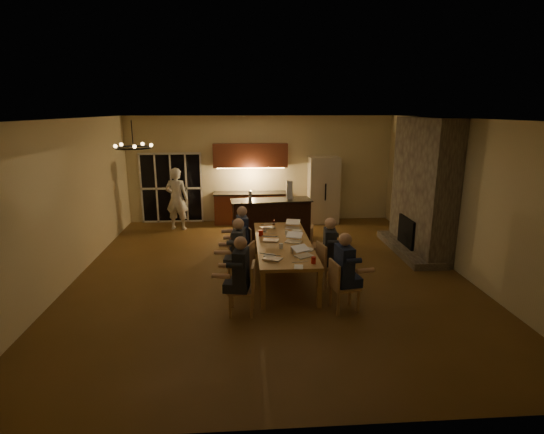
% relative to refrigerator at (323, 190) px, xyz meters
% --- Properties ---
extents(floor, '(9.00, 9.00, 0.00)m').
position_rel_refrigerator_xyz_m(floor, '(-1.90, -4.15, -1.00)').
color(floor, brown).
rests_on(floor, ground).
extents(back_wall, '(8.00, 0.04, 3.20)m').
position_rel_refrigerator_xyz_m(back_wall, '(-1.90, 0.37, 0.60)').
color(back_wall, beige).
rests_on(back_wall, ground).
extents(left_wall, '(0.04, 9.00, 3.20)m').
position_rel_refrigerator_xyz_m(left_wall, '(-5.92, -4.15, 0.60)').
color(left_wall, beige).
rests_on(left_wall, ground).
extents(right_wall, '(0.04, 9.00, 3.20)m').
position_rel_refrigerator_xyz_m(right_wall, '(2.12, -4.15, 0.60)').
color(right_wall, beige).
rests_on(right_wall, ground).
extents(ceiling, '(8.00, 9.00, 0.04)m').
position_rel_refrigerator_xyz_m(ceiling, '(-1.90, -4.15, 2.22)').
color(ceiling, white).
rests_on(ceiling, back_wall).
extents(french_doors, '(1.86, 0.08, 2.10)m').
position_rel_refrigerator_xyz_m(french_doors, '(-4.60, 0.32, 0.05)').
color(french_doors, black).
rests_on(french_doors, ground).
extents(fireplace, '(0.58, 2.50, 3.20)m').
position_rel_refrigerator_xyz_m(fireplace, '(1.80, -2.95, 0.60)').
color(fireplace, '#6D6655').
rests_on(fireplace, ground).
extents(kitchenette, '(2.24, 0.68, 2.40)m').
position_rel_refrigerator_xyz_m(kitchenette, '(-2.20, 0.05, 0.20)').
color(kitchenette, brown).
rests_on(kitchenette, ground).
extents(refrigerator, '(0.90, 0.68, 2.00)m').
position_rel_refrigerator_xyz_m(refrigerator, '(0.00, 0.00, 0.00)').
color(refrigerator, beige).
rests_on(refrigerator, ground).
extents(dining_table, '(1.10, 3.07, 0.75)m').
position_rel_refrigerator_xyz_m(dining_table, '(-1.64, -4.32, -0.62)').
color(dining_table, '#A97943').
rests_on(dining_table, ground).
extents(bar_island, '(2.16, 0.86, 1.08)m').
position_rel_refrigerator_xyz_m(bar_island, '(-1.71, -1.70, -0.46)').
color(bar_island, black).
rests_on(bar_island, ground).
extents(chair_left_near, '(0.48, 0.48, 0.89)m').
position_rel_refrigerator_xyz_m(chair_left_near, '(-2.50, -5.90, -0.55)').
color(chair_left_near, '#AF7B57').
rests_on(chair_left_near, ground).
extents(chair_left_mid, '(0.56, 0.56, 0.89)m').
position_rel_refrigerator_xyz_m(chair_left_mid, '(-2.51, -4.76, -0.55)').
color(chair_left_mid, '#AF7B57').
rests_on(chair_left_mid, ground).
extents(chair_left_far, '(0.55, 0.55, 0.89)m').
position_rel_refrigerator_xyz_m(chair_left_far, '(-2.54, -3.69, -0.55)').
color(chair_left_far, '#AF7B57').
rests_on(chair_left_far, ground).
extents(chair_right_near, '(0.51, 0.51, 0.89)m').
position_rel_refrigerator_xyz_m(chair_right_near, '(-0.74, -5.90, -0.55)').
color(chair_right_near, '#AF7B57').
rests_on(chair_right_near, ground).
extents(chair_right_mid, '(0.53, 0.53, 0.89)m').
position_rel_refrigerator_xyz_m(chair_right_mid, '(-0.77, -4.89, -0.55)').
color(chair_right_mid, '#AF7B57').
rests_on(chair_right_mid, ground).
extents(chair_right_far, '(0.53, 0.53, 0.89)m').
position_rel_refrigerator_xyz_m(chair_right_far, '(-0.75, -3.69, -0.55)').
color(chair_right_far, '#AF7B57').
rests_on(chair_right_far, ground).
extents(person_left_near, '(0.70, 0.70, 1.38)m').
position_rel_refrigerator_xyz_m(person_left_near, '(-2.50, -5.96, -0.31)').
color(person_left_near, '#20232A').
rests_on(person_left_near, ground).
extents(person_right_near, '(0.69, 0.69, 1.38)m').
position_rel_refrigerator_xyz_m(person_right_near, '(-0.76, -5.89, -0.31)').
color(person_right_near, '#1B2545').
rests_on(person_right_near, ground).
extents(person_left_mid, '(0.67, 0.67, 1.38)m').
position_rel_refrigerator_xyz_m(person_left_mid, '(-2.54, -4.78, -0.31)').
color(person_left_mid, '#3A3E45').
rests_on(person_left_mid, ground).
extents(person_right_mid, '(0.66, 0.66, 1.38)m').
position_rel_refrigerator_xyz_m(person_right_mid, '(-0.80, -4.86, -0.31)').
color(person_right_mid, '#20232A').
rests_on(person_right_mid, ground).
extents(person_left_far, '(0.67, 0.67, 1.38)m').
position_rel_refrigerator_xyz_m(person_left_far, '(-2.47, -3.75, -0.31)').
color(person_left_far, '#1B2545').
rests_on(person_left_far, ground).
extents(standing_person, '(0.73, 0.55, 1.79)m').
position_rel_refrigerator_xyz_m(standing_person, '(-4.33, -0.53, -0.10)').
color(standing_person, silver).
rests_on(standing_person, ground).
extents(chandelier, '(0.63, 0.63, 0.03)m').
position_rel_refrigerator_xyz_m(chandelier, '(-4.27, -5.21, 1.75)').
color(chandelier, black).
rests_on(chandelier, ceiling).
extents(laptop_a, '(0.42, 0.40, 0.23)m').
position_rel_refrigerator_xyz_m(laptop_a, '(-1.93, -5.32, -0.14)').
color(laptop_a, silver).
rests_on(laptop_a, dining_table).
extents(laptop_b, '(0.42, 0.40, 0.23)m').
position_rel_refrigerator_xyz_m(laptop_b, '(-1.35, -5.21, -0.14)').
color(laptop_b, silver).
rests_on(laptop_b, dining_table).
extents(laptop_c, '(0.37, 0.34, 0.23)m').
position_rel_refrigerator_xyz_m(laptop_c, '(-1.89, -4.21, -0.14)').
color(laptop_c, silver).
rests_on(laptop_c, dining_table).
extents(laptop_d, '(0.40, 0.37, 0.23)m').
position_rel_refrigerator_xyz_m(laptop_d, '(-1.44, -4.34, -0.14)').
color(laptop_d, silver).
rests_on(laptop_d, dining_table).
extents(laptop_e, '(0.39, 0.36, 0.23)m').
position_rel_refrigerator_xyz_m(laptop_e, '(-1.90, -3.23, -0.14)').
color(laptop_e, silver).
rests_on(laptop_e, dining_table).
extents(laptop_f, '(0.38, 0.35, 0.23)m').
position_rel_refrigerator_xyz_m(laptop_f, '(-1.34, -3.32, -0.14)').
color(laptop_f, silver).
rests_on(laptop_f, dining_table).
extents(mug_front, '(0.08, 0.08, 0.10)m').
position_rel_refrigerator_xyz_m(mug_front, '(-1.73, -4.73, -0.20)').
color(mug_front, silver).
rests_on(mug_front, dining_table).
extents(mug_mid, '(0.07, 0.07, 0.10)m').
position_rel_refrigerator_xyz_m(mug_mid, '(-1.52, -3.83, -0.20)').
color(mug_mid, silver).
rests_on(mug_mid, dining_table).
extents(mug_back, '(0.07, 0.07, 0.10)m').
position_rel_refrigerator_xyz_m(mug_back, '(-1.98, -3.57, -0.20)').
color(mug_back, silver).
rests_on(mug_back, dining_table).
extents(redcup_near, '(0.08, 0.08, 0.12)m').
position_rel_refrigerator_xyz_m(redcup_near, '(-1.23, -5.60, -0.19)').
color(redcup_near, '#B5170C').
rests_on(redcup_near, dining_table).
extents(redcup_mid, '(0.10, 0.10, 0.12)m').
position_rel_refrigerator_xyz_m(redcup_mid, '(-2.08, -3.86, -0.19)').
color(redcup_mid, '#B5170C').
rests_on(redcup_mid, dining_table).
extents(can_silver, '(0.06, 0.06, 0.12)m').
position_rel_refrigerator_xyz_m(can_silver, '(-1.55, -5.02, -0.19)').
color(can_silver, '#B2B2B7').
rests_on(can_silver, dining_table).
extents(can_cola, '(0.06, 0.06, 0.12)m').
position_rel_refrigerator_xyz_m(can_cola, '(-1.74, -2.98, -0.19)').
color(can_cola, '#3F0F0C').
rests_on(can_cola, dining_table).
extents(plate_near, '(0.27, 0.27, 0.02)m').
position_rel_refrigerator_xyz_m(plate_near, '(-1.25, -4.86, -0.24)').
color(plate_near, silver).
rests_on(plate_near, dining_table).
extents(plate_left, '(0.23, 0.23, 0.02)m').
position_rel_refrigerator_xyz_m(plate_left, '(-1.98, -5.16, -0.24)').
color(plate_left, silver).
rests_on(plate_left, dining_table).
extents(plate_far, '(0.24, 0.24, 0.02)m').
position_rel_refrigerator_xyz_m(plate_far, '(-1.26, -3.57, -0.24)').
color(plate_far, silver).
rests_on(plate_far, dining_table).
extents(notepad, '(0.18, 0.24, 0.01)m').
position_rel_refrigerator_xyz_m(notepad, '(-1.52, -5.77, -0.24)').
color(notepad, white).
rests_on(notepad, dining_table).
extents(bar_bottle, '(0.09, 0.09, 0.24)m').
position_rel_refrigerator_xyz_m(bar_bottle, '(-2.26, -1.67, 0.20)').
color(bar_bottle, '#99999E').
rests_on(bar_bottle, bar_island).
extents(bar_blender, '(0.16, 0.16, 0.47)m').
position_rel_refrigerator_xyz_m(bar_blender, '(-1.22, -1.62, 0.32)').
color(bar_blender, silver).
rests_on(bar_blender, bar_island).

